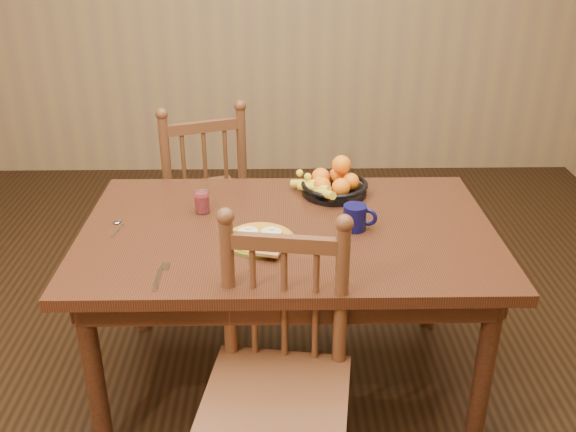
{
  "coord_description": "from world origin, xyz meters",
  "views": [
    {
      "loc": [
        -0.04,
        -2.22,
        1.88
      ],
      "look_at": [
        0.0,
        0.0,
        0.8
      ],
      "focal_mm": 40.0,
      "sensor_mm": 36.0,
      "label": 1
    }
  ],
  "objects_px": {
    "chair_far": "(200,198)",
    "fruit_bowl": "(333,184)",
    "coffee_mug": "(356,217)",
    "dining_table": "(288,247)",
    "chair_near": "(278,383)",
    "breakfast_plate": "(260,239)"
  },
  "relations": [
    {
      "from": "dining_table",
      "to": "fruit_bowl",
      "type": "distance_m",
      "value": 0.4
    },
    {
      "from": "chair_far",
      "to": "coffee_mug",
      "type": "distance_m",
      "value": 1.16
    },
    {
      "from": "chair_near",
      "to": "coffee_mug",
      "type": "bearing_deg",
      "value": 70.81
    },
    {
      "from": "chair_far",
      "to": "coffee_mug",
      "type": "relative_size",
      "value": 7.6
    },
    {
      "from": "chair_far",
      "to": "chair_near",
      "type": "bearing_deg",
      "value": 85.81
    },
    {
      "from": "dining_table",
      "to": "chair_far",
      "type": "relative_size",
      "value": 1.58
    },
    {
      "from": "fruit_bowl",
      "to": "chair_near",
      "type": "bearing_deg",
      "value": -104.77
    },
    {
      "from": "dining_table",
      "to": "chair_near",
      "type": "height_order",
      "value": "chair_near"
    },
    {
      "from": "dining_table",
      "to": "fruit_bowl",
      "type": "relative_size",
      "value": 4.94
    },
    {
      "from": "dining_table",
      "to": "coffee_mug",
      "type": "xyz_separation_m",
      "value": [
        0.26,
        -0.02,
        0.14
      ]
    },
    {
      "from": "chair_near",
      "to": "coffee_mug",
      "type": "xyz_separation_m",
      "value": [
        0.3,
        0.58,
        0.31
      ]
    },
    {
      "from": "dining_table",
      "to": "breakfast_plate",
      "type": "distance_m",
      "value": 0.18
    },
    {
      "from": "fruit_bowl",
      "to": "chair_far",
      "type": "bearing_deg",
      "value": 140.6
    },
    {
      "from": "chair_near",
      "to": "coffee_mug",
      "type": "height_order",
      "value": "chair_near"
    },
    {
      "from": "chair_far",
      "to": "fruit_bowl",
      "type": "xyz_separation_m",
      "value": [
        0.65,
        -0.53,
        0.3
      ]
    },
    {
      "from": "dining_table",
      "to": "chair_far",
      "type": "height_order",
      "value": "chair_far"
    },
    {
      "from": "fruit_bowl",
      "to": "breakfast_plate",
      "type": "bearing_deg",
      "value": -125.16
    },
    {
      "from": "fruit_bowl",
      "to": "coffee_mug",
      "type": "bearing_deg",
      "value": -79.91
    },
    {
      "from": "dining_table",
      "to": "fruit_bowl",
      "type": "height_order",
      "value": "fruit_bowl"
    },
    {
      "from": "dining_table",
      "to": "coffee_mug",
      "type": "bearing_deg",
      "value": -3.81
    },
    {
      "from": "coffee_mug",
      "to": "dining_table",
      "type": "bearing_deg",
      "value": 176.19
    },
    {
      "from": "dining_table",
      "to": "breakfast_plate",
      "type": "height_order",
      "value": "breakfast_plate"
    }
  ]
}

